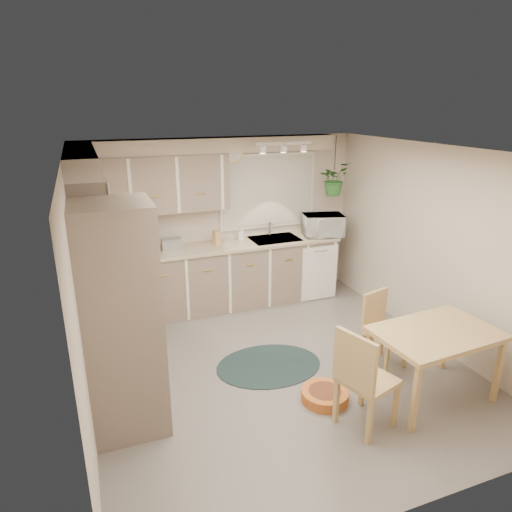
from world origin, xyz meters
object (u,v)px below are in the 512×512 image
at_px(pet_bed, 325,395).
at_px(microwave, 323,223).
at_px(dining_table, 432,364).
at_px(chair_back, 386,332).
at_px(chair_left, 368,377).
at_px(braided_rug, 269,365).

bearing_deg(pet_bed, microwave, 62.60).
bearing_deg(pet_bed, dining_table, -17.27).
bearing_deg(dining_table, chair_back, 97.54).
distance_m(dining_table, pet_bed, 1.11).
distance_m(chair_left, microwave, 3.12).
bearing_deg(chair_left, microwave, 141.31).
distance_m(pet_bed, microwave, 2.94).
distance_m(dining_table, chair_back, 0.66).
bearing_deg(chair_back, chair_left, 29.72).
bearing_deg(braided_rug, dining_table, -40.11).
height_order(pet_bed, microwave, microwave).
bearing_deg(chair_back, pet_bed, 3.92).
height_order(chair_left, pet_bed, chair_left).
height_order(dining_table, braided_rug, dining_table).
xyz_separation_m(chair_left, pet_bed, (-0.18, 0.44, -0.44)).
bearing_deg(braided_rug, pet_bed, -69.98).
xyz_separation_m(braided_rug, microwave, (1.54, 1.64, 1.13)).
distance_m(chair_back, microwave, 2.23).
height_order(dining_table, chair_left, chair_left).
relative_size(chair_left, chair_back, 1.16).
bearing_deg(chair_left, pet_bed, -176.03).
distance_m(chair_back, braided_rug, 1.37).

